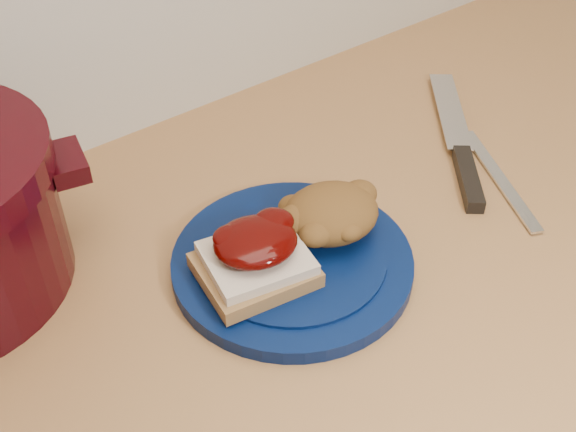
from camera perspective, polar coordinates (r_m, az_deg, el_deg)
plate at (r=0.71m, az=0.34°, el=-3.72°), size 0.29×0.29×0.02m
sandwich at (r=0.67m, az=-2.59°, el=-3.23°), size 0.11×0.10×0.05m
stuffing_mound at (r=0.71m, az=3.43°, el=0.22°), size 0.11×0.11×0.05m
chef_knife at (r=0.87m, az=13.64°, el=4.46°), size 0.20×0.24×0.02m
butter_knife at (r=0.86m, az=16.37°, el=2.88°), size 0.10×0.18×0.00m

